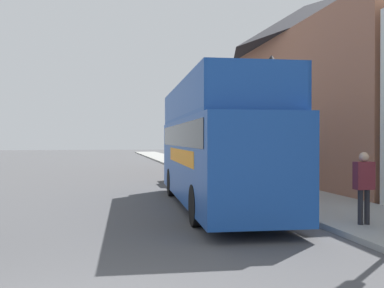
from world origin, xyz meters
The scene contains 7 objects.
ground_plane centered at (0.00, 21.00, 0.00)m, with size 144.00×144.00×0.00m, color #4C4C4F.
sidewalk centered at (7.49, 18.00, 0.07)m, with size 3.41×108.00×0.14m.
brick_terrace_rear centered at (12.20, 20.04, 5.11)m, with size 6.00×23.20×10.22m.
tour_bus centered at (4.02, 9.53, 1.86)m, with size 3.00×10.69×4.05m.
parked_car_ahead_of_bus centered at (4.64, 17.39, 0.70)m, with size 1.87×4.17×1.51m.
pedestrian_third centered at (6.72, 5.13, 1.22)m, with size 0.47×0.26×1.80m.
lamp_post_second centered at (6.39, 10.47, 3.67)m, with size 0.35×0.35×5.17m.
Camera 1 is at (0.36, -4.93, 2.26)m, focal length 42.00 mm.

